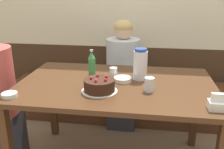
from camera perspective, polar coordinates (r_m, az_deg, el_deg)
name	(u,v)px	position (r m, az deg, el deg)	size (l,w,h in m)	color
back_wall	(129,7)	(2.82, 3.81, 15.05)	(4.80, 0.04, 2.50)	#3D2819
bench_seat	(125,102)	(2.87, 3.00, -6.18)	(2.53, 0.38, 0.45)	#56331E
dining_table	(116,93)	(1.93, 0.88, -4.34)	(1.49, 0.94, 0.77)	#4C2D19
birthday_cake	(99,85)	(1.73, -2.90, -2.51)	(0.25, 0.25, 0.11)	white
water_pitcher	(140,64)	(1.95, 6.49, 2.31)	(0.11, 0.11, 0.25)	white
soju_bottle	(92,64)	(2.03, -4.64, 2.49)	(0.06, 0.06, 0.22)	#388E4C
napkin_holder	(218,104)	(1.60, 23.06, -6.20)	(0.11, 0.08, 0.11)	white
bowl_soup_white	(9,95)	(1.79, -22.39, -4.35)	(0.10, 0.10, 0.03)	white
bowl_rice_small	(123,79)	(1.93, 2.48, -1.13)	(0.14, 0.14, 0.03)	white
glass_water_tall	(149,84)	(1.75, 8.53, -2.27)	(0.07, 0.07, 0.10)	silver
glass_tumbler_short	(113,73)	(2.00, 0.31, 0.42)	(0.06, 0.06, 0.08)	silver
person_grey_tee	(123,77)	(2.65, 2.44, -0.51)	(0.34, 0.34, 1.16)	#33333D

